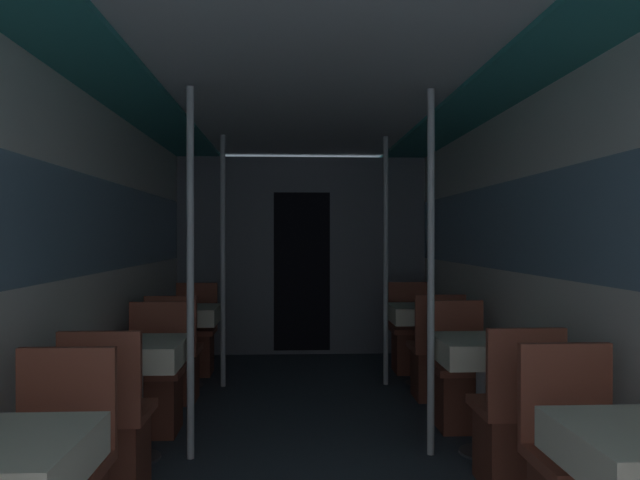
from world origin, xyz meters
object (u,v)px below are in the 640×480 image
(chair_right_near_1, at_px, (515,435))
(support_pole_right_2, at_px, (386,261))
(support_pole_left_1, at_px, (190,273))
(support_pole_left_2, at_px, (223,261))
(chair_left_near_2, at_px, (175,368))
(chair_left_far_1, at_px, (154,391))
(chair_left_far_2, at_px, (194,345))
(chair_right_far_2, at_px, (411,343))
(dining_table_left_1, at_px, (134,360))
(chair_right_near_2, at_px, (436,365))
(dining_table_left_2, at_px, (185,320))
(dining_table_right_1, at_px, (484,357))
(support_pole_right_1, at_px, (431,272))
(dining_table_right_2, at_px, (422,318))
(chair_left_near_1, at_px, (109,441))
(chair_right_far_1, at_px, (461,388))

(chair_right_near_1, distance_m, support_pole_right_2, 2.51)
(support_pole_left_1, xyz_separation_m, support_pole_left_2, (0.00, 1.82, 0.00))
(chair_left_near_2, height_order, support_pole_right_2, support_pole_right_2)
(chair_left_far_1, height_order, chair_left_far_2, same)
(chair_right_far_2, bearing_deg, support_pole_left_2, 16.19)
(chair_left_near_2, bearing_deg, dining_table_left_1, -90.00)
(dining_table_left_1, distance_m, chair_right_near_1, 2.22)
(support_pole_left_1, height_order, support_pole_left_2, same)
(support_pole_left_2, distance_m, chair_right_near_2, 2.06)
(dining_table_left_2, height_order, dining_table_right_1, same)
(chair_left_near_2, distance_m, chair_right_far_2, 2.38)
(chair_right_near_2, bearing_deg, dining_table_left_1, -148.81)
(support_pole_left_2, height_order, chair_right_near_2, support_pole_left_2)
(support_pole_right_1, relative_size, chair_right_far_2, 2.57)
(support_pole_left_2, relative_size, support_pole_right_2, 1.00)
(support_pole_left_1, bearing_deg, support_pole_right_2, 51.07)
(chair_left_far_1, distance_m, dining_table_right_2, 2.52)
(chair_left_far_1, height_order, dining_table_right_1, chair_left_far_1)
(chair_right_near_1, bearing_deg, dining_table_left_2, 132.40)
(dining_table_right_1, distance_m, chair_right_near_1, 0.61)
(chair_left_near_1, xyz_separation_m, support_pole_right_2, (1.80, 2.34, 0.84))
(chair_left_near_2, bearing_deg, dining_table_right_1, -31.19)
(support_pole_right_1, bearing_deg, support_pole_left_2, 128.93)
(support_pole_left_2, bearing_deg, dining_table_left_2, 180.00)
(chair_left_near_1, bearing_deg, dining_table_right_2, 47.60)
(support_pole_left_1, relative_size, dining_table_right_2, 3.15)
(chair_left_near_1, distance_m, support_pole_right_2, 3.07)
(chair_left_near_2, height_order, chair_right_far_2, same)
(dining_table_left_1, height_order, chair_left_near_2, chair_left_near_2)
(dining_table_right_2, bearing_deg, support_pole_left_2, -180.00)
(dining_table_left_1, bearing_deg, chair_right_far_1, 13.76)
(chair_left_near_1, distance_m, chair_right_far_1, 2.38)
(dining_table_right_2, bearing_deg, chair_left_far_1, -148.81)
(dining_table_left_2, distance_m, support_pole_left_2, 0.62)
(chair_left_near_2, relative_size, support_pole_right_1, 0.39)
(dining_table_left_1, bearing_deg, dining_table_right_2, 40.37)
(support_pole_left_1, relative_size, chair_left_far_2, 2.57)
(chair_left_far_2, bearing_deg, chair_left_far_1, 90.00)
(dining_table_left_2, height_order, chair_right_near_2, chair_right_near_2)
(chair_left_near_1, relative_size, chair_right_far_2, 1.00)
(dining_table_right_2, bearing_deg, chair_right_far_1, -90.00)
(chair_left_far_1, relative_size, dining_table_right_1, 1.23)
(chair_left_far_1, xyz_separation_m, chair_right_far_2, (2.14, 1.82, 0.00))
(chair_left_far_1, distance_m, chair_right_near_1, 2.38)
(chair_right_far_1, xyz_separation_m, chair_right_near_2, (0.00, 0.77, 0.00))
(chair_left_near_1, distance_m, support_pole_left_2, 2.51)
(chair_right_far_1, bearing_deg, dining_table_right_2, -90.00)
(support_pole_left_1, bearing_deg, chair_right_near_1, -16.19)
(chair_left_near_2, distance_m, chair_right_far_1, 2.27)
(support_pole_left_1, distance_m, dining_table_right_2, 2.61)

